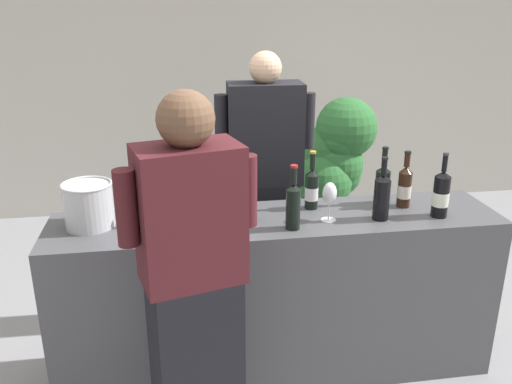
% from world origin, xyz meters
% --- Properties ---
extents(ground_plane, '(12.00, 12.00, 0.00)m').
position_xyz_m(ground_plane, '(0.00, 0.00, 0.00)').
color(ground_plane, gray).
extents(wall_back, '(8.00, 0.10, 2.80)m').
position_xyz_m(wall_back, '(0.00, 2.60, 1.40)').
color(wall_back, beige).
rests_on(wall_back, ground_plane).
extents(counter, '(2.34, 0.51, 0.92)m').
position_xyz_m(counter, '(0.00, 0.00, 0.46)').
color(counter, '#4C4C51').
rests_on(counter, ground_plane).
extents(wine_bottle_0, '(0.08, 0.08, 0.34)m').
position_xyz_m(wine_bottle_0, '(0.83, -0.10, 1.04)').
color(wine_bottle_0, black).
rests_on(wine_bottle_0, counter).
extents(wine_bottle_1, '(0.08, 0.08, 0.33)m').
position_xyz_m(wine_bottle_1, '(-0.36, -0.12, 1.03)').
color(wine_bottle_1, black).
rests_on(wine_bottle_1, counter).
extents(wine_bottle_2, '(0.07, 0.07, 0.33)m').
position_xyz_m(wine_bottle_2, '(0.05, -0.14, 1.05)').
color(wine_bottle_2, black).
rests_on(wine_bottle_2, counter).
extents(wine_bottle_3, '(0.08, 0.08, 0.32)m').
position_xyz_m(wine_bottle_3, '(0.61, 0.12, 1.04)').
color(wine_bottle_3, black).
rests_on(wine_bottle_3, counter).
extents(wine_bottle_4, '(0.07, 0.07, 0.32)m').
position_xyz_m(wine_bottle_4, '(0.21, 0.11, 1.03)').
color(wine_bottle_4, black).
rests_on(wine_bottle_4, counter).
extents(wine_bottle_5, '(0.07, 0.07, 0.31)m').
position_xyz_m(wine_bottle_5, '(0.71, 0.06, 1.04)').
color(wine_bottle_5, black).
rests_on(wine_bottle_5, counter).
extents(wine_bottle_6, '(0.08, 0.08, 0.34)m').
position_xyz_m(wine_bottle_6, '(-0.16, -0.02, 1.04)').
color(wine_bottle_6, black).
rests_on(wine_bottle_6, counter).
extents(wine_bottle_7, '(0.08, 0.08, 0.34)m').
position_xyz_m(wine_bottle_7, '(-0.48, -0.01, 1.05)').
color(wine_bottle_7, black).
rests_on(wine_bottle_7, counter).
extents(wine_bottle_8, '(0.08, 0.08, 0.33)m').
position_xyz_m(wine_bottle_8, '(0.52, -0.09, 1.05)').
color(wine_bottle_8, black).
rests_on(wine_bottle_8, counter).
extents(wine_glass, '(0.08, 0.08, 0.20)m').
position_xyz_m(wine_glass, '(0.25, -0.07, 1.06)').
color(wine_glass, silver).
rests_on(wine_glass, counter).
extents(ice_bucket, '(0.25, 0.25, 0.23)m').
position_xyz_m(ice_bucket, '(-0.94, 0.04, 1.03)').
color(ice_bucket, silver).
rests_on(ice_bucket, counter).
extents(person_server, '(0.61, 0.25, 1.71)m').
position_xyz_m(person_server, '(0.04, 0.61, 0.83)').
color(person_server, black).
rests_on(person_server, ground_plane).
extents(person_guest, '(0.54, 0.33, 1.69)m').
position_xyz_m(person_guest, '(-0.46, -0.60, 0.83)').
color(person_guest, black).
rests_on(person_guest, ground_plane).
extents(potted_shrub, '(0.63, 0.58, 1.30)m').
position_xyz_m(potted_shrub, '(0.71, 1.29, 0.81)').
color(potted_shrub, brown).
rests_on(potted_shrub, ground_plane).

